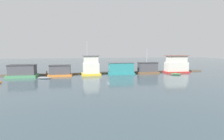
{
  "coord_description": "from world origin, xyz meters",
  "views": [
    {
      "loc": [
        -8.69,
        -47.73,
        6.94
      ],
      "look_at": [
        0.0,
        -1.0,
        1.4
      ],
      "focal_mm": 28.0,
      "sensor_mm": 36.0,
      "label": 1
    }
  ],
  "objects_px": {
    "houseboat_brown": "(148,68)",
    "buoy_orange": "(0,82)",
    "houseboat_green": "(23,71)",
    "houseboat_yellow": "(91,66)",
    "houseboat_orange": "(60,71)",
    "houseboat_red": "(176,65)",
    "houseboat_teal": "(121,69)",
    "dinghy_grey": "(45,78)",
    "mooring_post_centre": "(47,73)",
    "dinghy_green": "(176,74)",
    "mooring_post_near_right": "(61,71)"
  },
  "relations": [
    {
      "from": "houseboat_brown",
      "to": "buoy_orange",
      "type": "bearing_deg",
      "value": -165.62
    },
    {
      "from": "houseboat_green",
      "to": "houseboat_yellow",
      "type": "xyz_separation_m",
      "value": [
        17.28,
        0.37,
        0.93
      ]
    },
    {
      "from": "houseboat_orange",
      "to": "houseboat_red",
      "type": "distance_m",
      "value": 33.86
    },
    {
      "from": "houseboat_green",
      "to": "houseboat_red",
      "type": "height_order",
      "value": "houseboat_red"
    },
    {
      "from": "houseboat_green",
      "to": "houseboat_yellow",
      "type": "relative_size",
      "value": 0.76
    },
    {
      "from": "houseboat_yellow",
      "to": "houseboat_teal",
      "type": "bearing_deg",
      "value": 0.55
    },
    {
      "from": "dinghy_grey",
      "to": "houseboat_brown",
      "type": "bearing_deg",
      "value": 9.52
    },
    {
      "from": "houseboat_green",
      "to": "houseboat_yellow",
      "type": "bearing_deg",
      "value": 1.22
    },
    {
      "from": "houseboat_orange",
      "to": "houseboat_teal",
      "type": "bearing_deg",
      "value": -0.21
    },
    {
      "from": "houseboat_teal",
      "to": "buoy_orange",
      "type": "relative_size",
      "value": 14.39
    },
    {
      "from": "houseboat_orange",
      "to": "houseboat_brown",
      "type": "height_order",
      "value": "houseboat_brown"
    },
    {
      "from": "houseboat_green",
      "to": "houseboat_teal",
      "type": "xyz_separation_m",
      "value": [
        25.76,
        0.45,
        0.15
      ]
    },
    {
      "from": "houseboat_yellow",
      "to": "mooring_post_centre",
      "type": "distance_m",
      "value": 12.1
    },
    {
      "from": "houseboat_green",
      "to": "houseboat_yellow",
      "type": "height_order",
      "value": "houseboat_yellow"
    },
    {
      "from": "houseboat_green",
      "to": "dinghy_grey",
      "type": "xyz_separation_m",
      "value": [
        5.92,
        -3.68,
        -1.25
      ]
    },
    {
      "from": "houseboat_green",
      "to": "dinghy_green",
      "type": "xyz_separation_m",
      "value": [
        40.46,
        -3.43,
        -1.25
      ]
    },
    {
      "from": "mooring_post_centre",
      "to": "buoy_orange",
      "type": "relative_size",
      "value": 2.43
    },
    {
      "from": "houseboat_yellow",
      "to": "houseboat_red",
      "type": "bearing_deg",
      "value": 0.92
    },
    {
      "from": "mooring_post_centre",
      "to": "mooring_post_near_right",
      "type": "bearing_deg",
      "value": 0.0
    },
    {
      "from": "houseboat_green",
      "to": "houseboat_brown",
      "type": "distance_m",
      "value": 33.92
    },
    {
      "from": "houseboat_brown",
      "to": "mooring_post_near_right",
      "type": "distance_m",
      "value": 24.8
    },
    {
      "from": "mooring_post_centre",
      "to": "mooring_post_near_right",
      "type": "xyz_separation_m",
      "value": [
        3.69,
        0.0,
        0.42
      ]
    },
    {
      "from": "houseboat_red",
      "to": "mooring_post_near_right",
      "type": "xyz_separation_m",
      "value": [
        -33.85,
        1.23,
        -1.29
      ]
    },
    {
      "from": "houseboat_red",
      "to": "dinghy_grey",
      "type": "distance_m",
      "value": 37.38
    },
    {
      "from": "dinghy_green",
      "to": "mooring_post_near_right",
      "type": "distance_m",
      "value": 31.81
    },
    {
      "from": "houseboat_teal",
      "to": "mooring_post_near_right",
      "type": "relative_size",
      "value": 3.51
    },
    {
      "from": "houseboat_orange",
      "to": "dinghy_green",
      "type": "height_order",
      "value": "houseboat_orange"
    },
    {
      "from": "dinghy_green",
      "to": "dinghy_grey",
      "type": "bearing_deg",
      "value": -179.58
    },
    {
      "from": "houseboat_orange",
      "to": "houseboat_yellow",
      "type": "relative_size",
      "value": 0.66
    },
    {
      "from": "houseboat_brown",
      "to": "houseboat_red",
      "type": "height_order",
      "value": "houseboat_brown"
    },
    {
      "from": "houseboat_green",
      "to": "houseboat_teal",
      "type": "distance_m",
      "value": 25.77
    },
    {
      "from": "dinghy_grey",
      "to": "houseboat_orange",
      "type": "bearing_deg",
      "value": 52.54
    },
    {
      "from": "houseboat_green",
      "to": "dinghy_green",
      "type": "height_order",
      "value": "houseboat_green"
    },
    {
      "from": "houseboat_teal",
      "to": "dinghy_grey",
      "type": "bearing_deg",
      "value": -168.24
    },
    {
      "from": "houseboat_green",
      "to": "dinghy_grey",
      "type": "height_order",
      "value": "houseboat_green"
    },
    {
      "from": "houseboat_red",
      "to": "dinghy_green",
      "type": "height_order",
      "value": "houseboat_red"
    },
    {
      "from": "houseboat_orange",
      "to": "mooring_post_near_right",
      "type": "height_order",
      "value": "houseboat_orange"
    },
    {
      "from": "houseboat_orange",
      "to": "houseboat_yellow",
      "type": "xyz_separation_m",
      "value": [
        8.15,
        -0.14,
        1.07
      ]
    },
    {
      "from": "houseboat_orange",
      "to": "dinghy_green",
      "type": "relative_size",
      "value": 1.91
    },
    {
      "from": "mooring_post_centre",
      "to": "houseboat_teal",
      "type": "bearing_deg",
      "value": -4.4
    },
    {
      "from": "houseboat_teal",
      "to": "houseboat_brown",
      "type": "xyz_separation_m",
      "value": [
        8.14,
        0.56,
        -0.12
      ]
    },
    {
      "from": "dinghy_green",
      "to": "buoy_orange",
      "type": "relative_size",
      "value": 6.38
    },
    {
      "from": "houseboat_yellow",
      "to": "houseboat_orange",
      "type": "bearing_deg",
      "value": 178.99
    },
    {
      "from": "houseboat_yellow",
      "to": "houseboat_red",
      "type": "height_order",
      "value": "houseboat_yellow"
    },
    {
      "from": "houseboat_green",
      "to": "houseboat_orange",
      "type": "height_order",
      "value": "houseboat_green"
    },
    {
      "from": "mooring_post_centre",
      "to": "mooring_post_near_right",
      "type": "height_order",
      "value": "mooring_post_near_right"
    },
    {
      "from": "mooring_post_centre",
      "to": "houseboat_orange",
      "type": "bearing_deg",
      "value": -22.12
    },
    {
      "from": "houseboat_yellow",
      "to": "houseboat_red",
      "type": "xyz_separation_m",
      "value": [
        25.69,
        0.41,
        -0.11
      ]
    },
    {
      "from": "houseboat_yellow",
      "to": "mooring_post_near_right",
      "type": "xyz_separation_m",
      "value": [
        -8.16,
        1.64,
        -1.4
      ]
    },
    {
      "from": "mooring_post_near_right",
      "to": "houseboat_green",
      "type": "bearing_deg",
      "value": -167.57
    }
  ]
}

